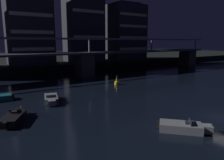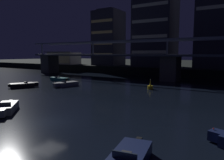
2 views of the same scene
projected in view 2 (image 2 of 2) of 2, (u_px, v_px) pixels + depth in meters
The scene contains 12 objects.
ground_plane at pixel (48, 122), 19.60m from camera, with size 400.00×400.00×0.00m, color black.
far_riverbank at pixel (206, 66), 89.63m from camera, with size 240.00×80.00×2.20m, color black.
river_bridge at pixel (171, 61), 48.97m from camera, with size 85.35×6.40×9.38m.
tower_west_low at pixel (108, 38), 74.81m from camera, with size 9.05×8.37×18.86m.
tower_west_tall at pixel (155, 30), 65.44m from camera, with size 11.63×9.89×22.58m.
waterfront_pavilion at pixel (64, 58), 82.93m from camera, with size 12.40×7.40×4.70m.
speedboat_near_left at pixel (6, 108), 23.07m from camera, with size 4.38×4.40×1.16m.
speedboat_near_center at pixel (66, 84), 41.29m from camera, with size 2.72×5.19×1.16m.
speedboat_near_right at pixel (128, 160), 11.79m from camera, with size 2.51×5.22×1.16m.
speedboat_mid_left at pixel (23, 85), 39.87m from camera, with size 3.43×4.93×1.16m.
speedboat_mid_right at pixel (59, 79), 48.88m from camera, with size 5.21×1.91×1.16m.
channel_buoy at pixel (150, 86), 37.80m from camera, with size 0.90×0.90×1.76m.
Camera 2 is at (15.03, -12.96, 6.19)m, focal length 34.77 mm.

